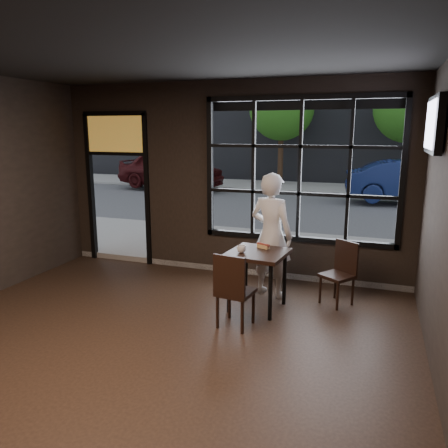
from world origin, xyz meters
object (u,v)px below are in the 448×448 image
at_px(chair_near, 236,289).
at_px(navy_car, 411,181).
at_px(cafe_table, 257,280).
at_px(man, 271,235).

height_order(chair_near, navy_car, navy_car).
relative_size(cafe_table, navy_car, 0.20).
relative_size(man, navy_car, 0.45).
bearing_deg(man, cafe_table, 102.23).
bearing_deg(man, chair_near, 99.57).
xyz_separation_m(chair_near, man, (0.16, 1.19, 0.43)).
distance_m(chair_near, navy_car, 10.83).
distance_m(cafe_table, chair_near, 0.64).
height_order(chair_near, man, man).
distance_m(cafe_table, man, 0.76).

